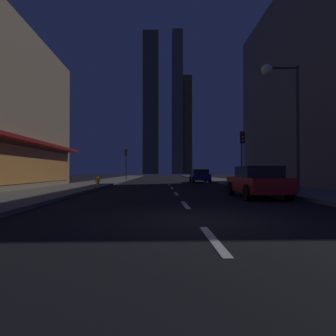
{
  "coord_description": "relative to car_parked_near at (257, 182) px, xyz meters",
  "views": [
    {
      "loc": [
        -0.96,
        -6.97,
        1.2
      ],
      "look_at": [
        0.0,
        22.02,
        1.57
      ],
      "focal_mm": 30.32,
      "sensor_mm": 36.0,
      "label": 1
    }
  ],
  "objects": [
    {
      "name": "ground_plane",
      "position": [
        -3.6,
        26.01,
        -0.79
      ],
      "size": [
        78.0,
        136.0,
        0.1
      ],
      "primitive_type": "cube",
      "color": "black"
    },
    {
      "name": "sidewalk_right",
      "position": [
        3.4,
        26.01,
        -0.67
      ],
      "size": [
        4.0,
        76.0,
        0.15
      ],
      "primitive_type": "cube",
      "color": "#605E59",
      "rests_on": "ground"
    },
    {
      "name": "sidewalk_left",
      "position": [
        -10.6,
        26.01,
        -0.67
      ],
      "size": [
        4.0,
        76.0,
        0.15
      ],
      "primitive_type": "cube",
      "color": "#605E59",
      "rests_on": "ground"
    },
    {
      "name": "lane_marking_center",
      "position": [
        -3.6,
        2.41,
        -0.73
      ],
      "size": [
        0.16,
        23.0,
        0.01
      ],
      "color": "silver",
      "rests_on": "ground"
    },
    {
      "name": "skyscraper_distant_tall",
      "position": [
        -8.59,
        131.71,
        35.24
      ],
      "size": [
        7.86,
        8.5,
        71.96
      ],
      "primitive_type": "cube",
      "color": "#484436",
      "rests_on": "ground"
    },
    {
      "name": "skyscraper_distant_mid",
      "position": [
        5.14,
        134.28,
        36.59
      ],
      "size": [
        5.43,
        6.77,
        74.66
      ],
      "primitive_type": "cube",
      "color": "brown",
      "rests_on": "ground"
    },
    {
      "name": "skyscraper_distant_short",
      "position": [
        9.86,
        143.25,
        26.13
      ],
      "size": [
        7.38,
        7.67,
        53.75
      ],
      "primitive_type": "cube",
      "color": "#333026",
      "rests_on": "ground"
    },
    {
      "name": "car_parked_near",
      "position": [
        0.0,
        0.0,
        0.0
      ],
      "size": [
        1.98,
        4.24,
        1.45
      ],
      "color": "#B21919",
      "rests_on": "ground"
    },
    {
      "name": "car_parked_far",
      "position": [
        0.0,
        18.23,
        0.0
      ],
      "size": [
        1.98,
        4.24,
        1.45
      ],
      "color": "navy",
      "rests_on": "ground"
    },
    {
      "name": "fire_hydrant_far_left",
      "position": [
        -9.5,
        10.24,
        -0.29
      ],
      "size": [
        0.42,
        0.3,
        0.65
      ],
      "color": "gold",
      "rests_on": "sidewalk_left"
    },
    {
      "name": "traffic_light_near_right",
      "position": [
        1.9,
        8.73,
        2.45
      ],
      "size": [
        0.32,
        0.48,
        4.2
      ],
      "color": "#2D2D2D",
      "rests_on": "sidewalk_right"
    },
    {
      "name": "traffic_light_far_left",
      "position": [
        -9.1,
        26.65,
        2.45
      ],
      "size": [
        0.32,
        0.48,
        4.2
      ],
      "color": "#2D2D2D",
      "rests_on": "sidewalk_left"
    },
    {
      "name": "street_lamp_right",
      "position": [
        1.78,
        1.37,
        4.33
      ],
      "size": [
        1.96,
        0.56,
        6.58
      ],
      "color": "#38383D",
      "rests_on": "sidewalk_right"
    }
  ]
}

